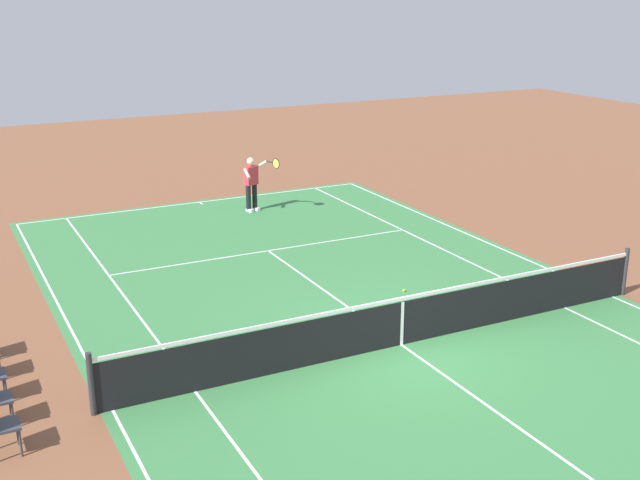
# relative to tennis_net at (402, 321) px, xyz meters

# --- Properties ---
(ground_plane) EXTENTS (60.00, 60.00, 0.00)m
(ground_plane) POSITION_rel_tennis_net_xyz_m (0.00, 0.00, -0.49)
(ground_plane) COLOR brown
(court_slab) EXTENTS (24.20, 11.40, 0.00)m
(court_slab) POSITION_rel_tennis_net_xyz_m (0.00, 0.00, -0.49)
(court_slab) COLOR #387A42
(court_slab) RESTS_ON ground_plane
(court_line_markings) EXTENTS (23.85, 11.05, 0.01)m
(court_line_markings) POSITION_rel_tennis_net_xyz_m (0.00, 0.00, -0.49)
(court_line_markings) COLOR white
(court_line_markings) RESTS_ON ground_plane
(tennis_net) EXTENTS (0.10, 11.70, 1.08)m
(tennis_net) POSITION_rel_tennis_net_xyz_m (0.00, 0.00, 0.00)
(tennis_net) COLOR #2D2D33
(tennis_net) RESTS_ON ground_plane
(tennis_player_near) EXTENTS (0.98, 0.87, 1.70)m
(tennis_player_near) POSITION_rel_tennis_net_xyz_m (10.19, -1.13, 0.44)
(tennis_player_near) COLOR black
(tennis_player_near) RESTS_ON ground_plane
(tennis_ball) EXTENTS (0.07, 0.07, 0.07)m
(tennis_ball) POSITION_rel_tennis_net_xyz_m (2.33, -1.55, -0.46)
(tennis_ball) COLOR #CCE01E
(tennis_ball) RESTS_ON ground_plane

